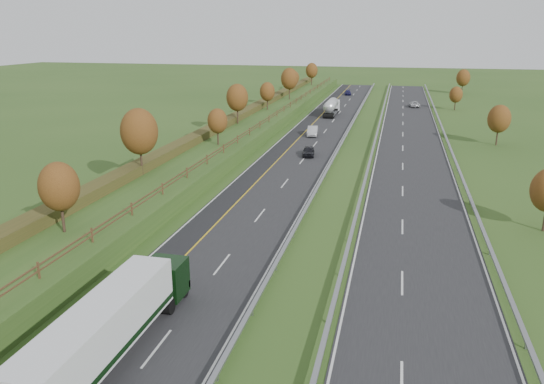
{
  "coord_description": "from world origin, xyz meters",
  "views": [
    {
      "loc": [
        14.07,
        -25.72,
        17.89
      ],
      "look_at": [
        2.21,
        24.22,
        2.2
      ],
      "focal_mm": 35.0,
      "sensor_mm": 36.0,
      "label": 1
    }
  ],
  "objects_px": {
    "box_lorry": "(111,325)",
    "car_small_far": "(348,93)",
    "car_silver_mid": "(313,131)",
    "car_dark_near": "(309,151)",
    "car_oncoming": "(414,104)",
    "road_tanker": "(331,107)"
  },
  "relations": [
    {
      "from": "road_tanker",
      "to": "car_small_far",
      "type": "distance_m",
      "value": 38.94
    },
    {
      "from": "box_lorry",
      "to": "car_small_far",
      "type": "height_order",
      "value": "box_lorry"
    },
    {
      "from": "road_tanker",
      "to": "car_oncoming",
      "type": "bearing_deg",
      "value": 43.85
    },
    {
      "from": "car_silver_mid",
      "to": "car_small_far",
      "type": "relative_size",
      "value": 1.13
    },
    {
      "from": "car_silver_mid",
      "to": "car_small_far",
      "type": "height_order",
      "value": "car_silver_mid"
    },
    {
      "from": "box_lorry",
      "to": "car_small_far",
      "type": "relative_size",
      "value": 3.69
    },
    {
      "from": "road_tanker",
      "to": "car_small_far",
      "type": "xyz_separation_m",
      "value": [
        -0.16,
        38.92,
        -1.18
      ]
    },
    {
      "from": "road_tanker",
      "to": "car_oncoming",
      "type": "relative_size",
      "value": 2.31
    },
    {
      "from": "car_silver_mid",
      "to": "car_oncoming",
      "type": "xyz_separation_m",
      "value": [
        18.26,
        41.91,
        -0.15
      ]
    },
    {
      "from": "car_silver_mid",
      "to": "car_oncoming",
      "type": "distance_m",
      "value": 45.72
    },
    {
      "from": "road_tanker",
      "to": "car_small_far",
      "type": "height_order",
      "value": "road_tanker"
    },
    {
      "from": "box_lorry",
      "to": "car_silver_mid",
      "type": "xyz_separation_m",
      "value": [
        0.15,
        68.92,
        -1.47
      ]
    },
    {
      "from": "box_lorry",
      "to": "car_oncoming",
      "type": "height_order",
      "value": "box_lorry"
    },
    {
      "from": "box_lorry",
      "to": "car_oncoming",
      "type": "xyz_separation_m",
      "value": [
        18.42,
        110.83,
        -1.62
      ]
    },
    {
      "from": "road_tanker",
      "to": "car_dark_near",
      "type": "bearing_deg",
      "value": -87.52
    },
    {
      "from": "car_small_far",
      "to": "road_tanker",
      "type": "bearing_deg",
      "value": -97.18
    },
    {
      "from": "box_lorry",
      "to": "car_small_far",
      "type": "bearing_deg",
      "value": 89.91
    },
    {
      "from": "car_small_far",
      "to": "car_dark_near",
      "type": "bearing_deg",
      "value": -96.04
    },
    {
      "from": "box_lorry",
      "to": "road_tanker",
      "type": "bearing_deg",
      "value": 89.78
    },
    {
      "from": "car_dark_near",
      "to": "car_oncoming",
      "type": "height_order",
      "value": "car_dark_near"
    },
    {
      "from": "box_lorry",
      "to": "road_tanker",
      "type": "relative_size",
      "value": 1.45
    },
    {
      "from": "box_lorry",
      "to": "car_silver_mid",
      "type": "distance_m",
      "value": 68.94
    }
  ]
}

